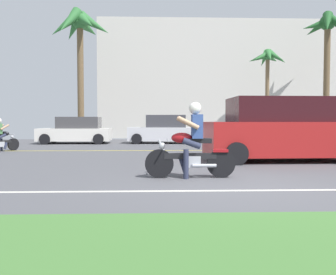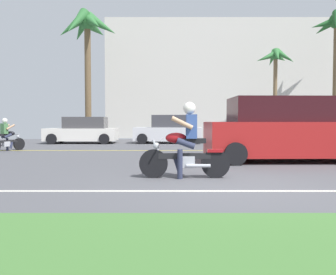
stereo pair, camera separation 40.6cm
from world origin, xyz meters
TOP-DOWN VIEW (x-y plane):
  - ground at (0.00, 3.00)m, footprint 56.00×30.00m
  - lane_line_near at (0.00, -0.46)m, footprint 50.40×0.12m
  - lane_line_far at (0.00, 8.30)m, footprint 50.40×0.12m
  - motorcyclist at (-0.85, 1.02)m, footprint 1.95×0.64m
  - suv_nearby at (2.32, 4.30)m, footprint 4.85×2.35m
  - parked_car_0 at (-5.94, 13.30)m, footprint 3.89×2.03m
  - parked_car_1 at (-1.15, 13.32)m, footprint 3.79×2.14m
  - palm_tree_0 at (-6.24, 15.95)m, footprint 3.93×3.82m
  - palm_tree_1 at (9.32, 16.14)m, footprint 3.31×3.25m
  - palm_tree_2 at (5.63, 16.41)m, footprint 2.50×2.49m
  - motorcyclist_distant at (-7.84, 8.08)m, footprint 0.94×1.40m
  - building_far at (5.14, 21.00)m, footprint 21.65×4.00m

SIDE VIEW (x-z plane):
  - ground at x=0.00m, z-range -0.04..0.00m
  - lane_line_near at x=0.00m, z-range 0.00..0.01m
  - lane_line_far at x=0.00m, z-range 0.00..0.01m
  - motorcyclist_distant at x=-7.84m, z-range -0.10..1.25m
  - parked_car_0 at x=-5.94m, z-range -0.04..1.41m
  - motorcyclist at x=-0.85m, z-range -0.13..1.51m
  - parked_car_1 at x=-1.15m, z-range -0.05..1.50m
  - suv_nearby at x=2.32m, z-range -0.03..1.91m
  - building_far at x=5.14m, z-range 0.00..8.52m
  - palm_tree_2 at x=5.63m, z-range 2.02..7.89m
  - palm_tree_1 at x=9.32m, z-range 2.60..10.71m
  - palm_tree_0 at x=-6.24m, z-range 2.66..10.76m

